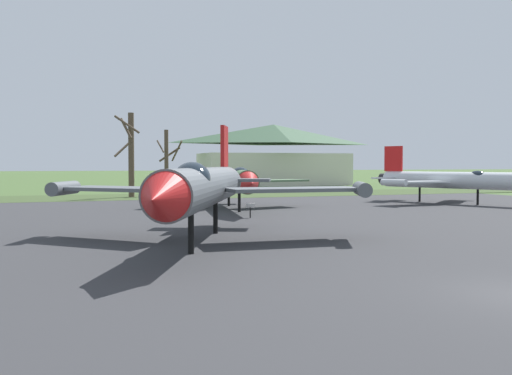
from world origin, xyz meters
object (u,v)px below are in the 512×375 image
at_px(visitor_building, 274,155).
at_px(jet_fighter_front_right, 204,187).
at_px(jet_fighter_front_left, 451,180).
at_px(info_placard_rear_center, 250,209).
at_px(jet_fighter_rear_center, 234,179).

bearing_deg(visitor_building, jet_fighter_front_right, -114.17).
distance_m(jet_fighter_front_left, info_placard_rear_center, 21.99).
xyz_separation_m(info_placard_rear_center, visitor_building, (23.58, 55.05, 4.33)).
distance_m(jet_fighter_front_right, jet_fighter_rear_center, 18.95).
height_order(jet_fighter_rear_center, info_placard_rear_center, jet_fighter_rear_center).
bearing_deg(jet_fighter_front_right, info_placard_rear_center, 60.90).
relative_size(jet_fighter_front_left, visitor_building, 0.58).
xyz_separation_m(jet_fighter_rear_center, visitor_building, (22.32, 47.90, 2.64)).
distance_m(jet_fighter_front_right, info_placard_rear_center, 12.09).
relative_size(jet_fighter_front_left, jet_fighter_front_right, 0.89).
xyz_separation_m(jet_fighter_front_right, info_placard_rear_center, (5.81, 10.44, -1.88)).
height_order(jet_fighter_front_right, info_placard_rear_center, jet_fighter_front_right).
bearing_deg(jet_fighter_front_left, jet_fighter_rear_center, 179.17).
xyz_separation_m(jet_fighter_front_left, info_placard_rear_center, (-20.84, -6.86, -1.49)).
relative_size(jet_fighter_front_right, visitor_building, 0.65).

